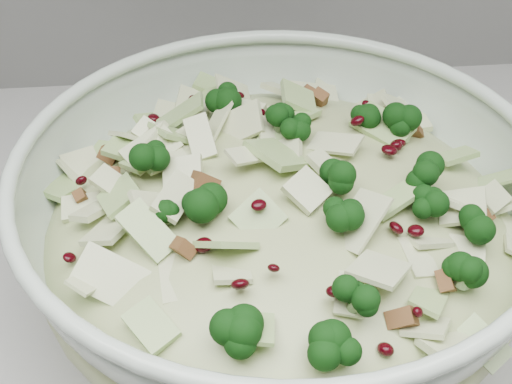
% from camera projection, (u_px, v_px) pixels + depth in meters
% --- Properties ---
extents(mixing_bowl, '(0.48, 0.48, 0.15)m').
position_uv_depth(mixing_bowl, '(280.00, 235.00, 0.54)').
color(mixing_bowl, beige).
rests_on(mixing_bowl, counter).
extents(salad, '(0.46, 0.46, 0.16)m').
position_uv_depth(salad, '(281.00, 210.00, 0.52)').
color(salad, '#AAB77D').
rests_on(salad, mixing_bowl).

